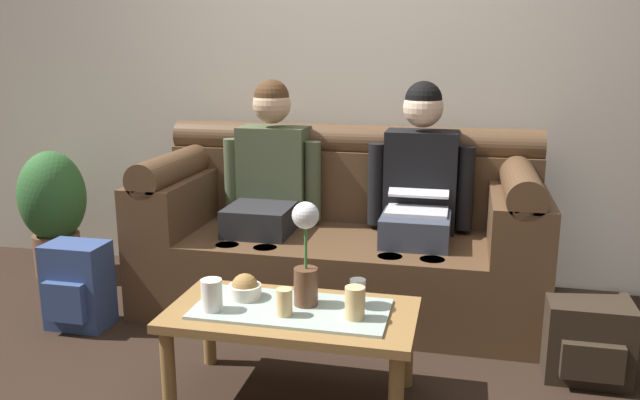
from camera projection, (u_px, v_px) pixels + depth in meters
back_wall_patterned at (360, 37)px, 3.75m from camera, size 6.00×0.12×2.90m
couch at (341, 238)px, 3.50m from camera, size 2.10×0.88×0.96m
person_left at (268, 184)px, 3.52m from camera, size 0.56×0.67×1.22m
person_right at (419, 191)px, 3.34m from camera, size 0.56×0.67×1.22m
coffee_table at (292, 321)px, 2.53m from camera, size 0.98×0.51×0.39m
flower_vase at (306, 254)px, 2.50m from camera, size 0.11×0.11×0.42m
snack_bowl at (245, 289)px, 2.61m from camera, size 0.13×0.13×0.11m
cup_near_left at (212, 295)px, 2.48m from camera, size 0.08×0.08×0.12m
cup_near_right at (284, 302)px, 2.44m from camera, size 0.06×0.06×0.11m
cup_far_center at (355, 303)px, 2.41m from camera, size 0.08×0.08×0.13m
cup_far_left at (358, 293)px, 2.52m from camera, size 0.06×0.06×0.11m
backpack_right at (587, 339)px, 2.74m from camera, size 0.35×0.31×0.35m
backpack_left at (77, 286)px, 3.23m from camera, size 0.30×0.25×0.44m
potted_plant at (53, 207)px, 3.94m from camera, size 0.40×0.40×0.78m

